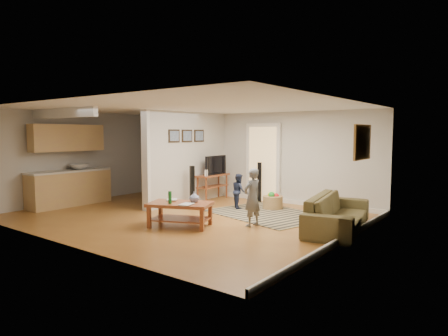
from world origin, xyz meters
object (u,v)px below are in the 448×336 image
at_px(coffee_table, 181,208).
at_px(toy_basket, 273,202).
at_px(speaker_right, 260,182).
at_px(toddler, 239,208).
at_px(speaker_left, 192,186).
at_px(sofa, 337,230).
at_px(tv_console, 213,177).
at_px(child, 252,226).

relative_size(coffee_table, toy_basket, 2.89).
relative_size(speaker_right, toddler, 1.25).
height_order(speaker_left, toy_basket, speaker_left).
xyz_separation_m(speaker_right, toddler, (0.08, -1.12, -0.56)).
relative_size(sofa, toy_basket, 4.67).
bearing_deg(toy_basket, sofa, -28.14).
height_order(coffee_table, tv_console, tv_console).
relative_size(tv_console, toddler, 1.33).
xyz_separation_m(sofa, speaker_left, (-4.13, 0.30, 0.53)).
bearing_deg(toy_basket, tv_console, 175.34).
bearing_deg(toy_basket, coffee_table, -100.94).
distance_m(sofa, toy_basket, 2.44).
height_order(toy_basket, toddler, toy_basket).
height_order(coffee_table, toy_basket, coffee_table).
relative_size(coffee_table, speaker_left, 1.38).
bearing_deg(tv_console, coffee_table, -65.24).
xyz_separation_m(coffee_table, tv_console, (-1.55, 2.98, 0.28)).
relative_size(sofa, toddler, 2.64).
bearing_deg(toddler, child, 176.87).
height_order(speaker_right, child, speaker_right).
bearing_deg(tv_console, toddler, -27.14).
distance_m(toy_basket, toddler, 0.88).
distance_m(child, toddler, 1.99).
bearing_deg(speaker_left, toddler, 41.13).
height_order(coffee_table, child, coffee_table).
bearing_deg(toy_basket, toddler, -149.02).
bearing_deg(sofa, toddler, 65.54).
bearing_deg(speaker_left, sofa, 19.16).
bearing_deg(tv_console, child, -40.21).
bearing_deg(toddler, speaker_right, -41.60).
bearing_deg(speaker_right, toddler, -109.49).
relative_size(toy_basket, child, 0.42).
bearing_deg(child, sofa, 126.13).
height_order(coffee_table, toddler, coffee_table).
bearing_deg(speaker_right, sofa, -55.37).
xyz_separation_m(toy_basket, child, (0.61, -1.91, -0.19)).
distance_m(tv_console, toy_basket, 2.16).
bearing_deg(coffee_table, toy_basket, 79.06).
xyz_separation_m(speaker_right, child, (1.44, -2.58, -0.56)).
bearing_deg(child, speaker_right, -141.15).
bearing_deg(speaker_right, child, -84.71).
bearing_deg(coffee_table, speaker_left, 126.26).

